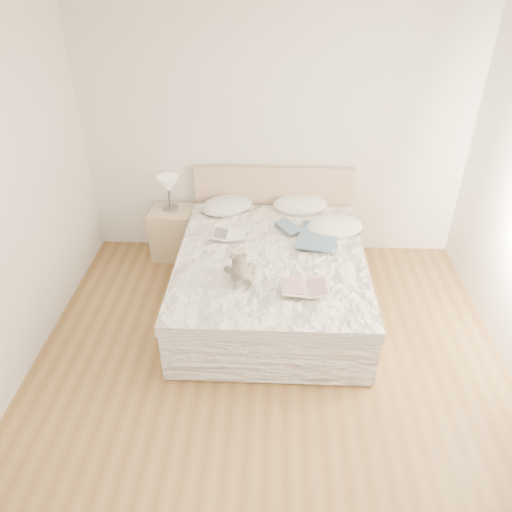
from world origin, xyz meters
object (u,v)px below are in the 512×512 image
Objects in this scene: nightstand at (173,233)px; photo_book at (229,235)px; table_lamp at (169,186)px; teddy_bear at (240,278)px; childrens_book at (305,288)px; bed at (271,276)px.

nightstand is 0.99m from photo_book.
table_lamp is 1.13× the size of photo_book.
nightstand is at bearing -76.53° from table_lamp.
teddy_bear is at bearing -57.92° from nightstand.
table_lamp is at bearing 129.09° from childrens_book.
table_lamp reaches higher than childrens_book.
table_lamp is (-1.11, 0.86, 0.52)m from bed.
nightstand is at bearing 141.50° from photo_book.
bed is at bearing -37.67° from table_lamp.
childrens_book is at bearing -46.73° from photo_book.
nightstand is at bearing 108.03° from teddy_bear.
teddy_bear is at bearing -58.31° from table_lamp.
teddy_bear is (-0.25, -0.53, 0.34)m from bed.
photo_book is 0.84× the size of childrens_book.
nightstand is (-1.10, 0.82, -0.03)m from bed.
photo_book is (0.69, -0.61, 0.35)m from nightstand.
nightstand is 1.64m from teddy_bear.
table_lamp is at bearing 140.29° from photo_book.
table_lamp is 0.94× the size of childrens_book.
bed is 6.44× the size of photo_book.
childrens_book is (1.39, -1.47, -0.20)m from table_lamp.
teddy_bear reaches higher than photo_book.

